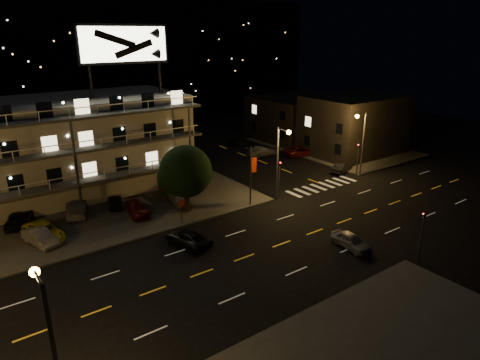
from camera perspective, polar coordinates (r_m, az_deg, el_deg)
ground at (r=36.19m, az=3.15°, el=-9.38°), size 140.00×140.00×0.00m
curb_nw at (r=48.15m, az=-26.07°, el=-3.82°), size 44.00×24.00×0.15m
curb_ne at (r=69.29m, az=12.12°, el=4.38°), size 16.00×24.00×0.15m
motel at (r=50.91m, az=-23.32°, el=4.04°), size 28.00×13.80×18.10m
side_bldg_front at (r=65.82m, az=14.95°, el=7.13°), size 14.06×10.00×8.50m
side_bldg_back at (r=73.96m, az=7.70°, el=8.29°), size 14.06×12.00×7.00m
hill_backdrop at (r=94.57m, az=-28.04°, el=13.57°), size 120.00×25.00×24.00m
streetlight_nc at (r=45.06m, az=5.34°, el=3.23°), size 0.44×1.92×8.00m
streetlight_ne at (r=54.98m, az=15.92°, el=5.50°), size 1.92×0.44×8.00m
streetlight_s at (r=20.80m, az=-23.87°, el=-19.10°), size 0.44×1.92×8.00m
signal_nw at (r=46.49m, az=5.26°, el=0.65°), size 0.20×0.27×4.60m
signal_sw at (r=36.43m, az=23.15°, el=-6.30°), size 0.20×0.27×4.60m
signal_ne at (r=55.58m, az=15.45°, el=3.13°), size 0.27×0.20×4.60m
banner_north at (r=43.78m, az=1.50°, el=0.73°), size 0.83×0.16×6.40m
stop_sign at (r=40.43m, az=-7.83°, el=-3.66°), size 0.91×0.11×2.61m
tree at (r=42.22m, az=-7.31°, el=0.93°), size 5.37×5.18×6.77m
lot_car_1 at (r=40.36m, az=-25.15°, el=-6.86°), size 2.48×4.26×1.33m
lot_car_2 at (r=41.13m, az=-24.73°, el=-6.28°), size 2.99×5.20×1.37m
lot_car_3 at (r=43.41m, az=-13.54°, el=-3.74°), size 2.35×4.46×1.23m
lot_car_4 at (r=45.31m, az=-8.12°, el=-2.27°), size 2.28×4.35×1.41m
lot_car_6 at (r=45.04m, az=-27.31°, el=-4.56°), size 3.44×5.07×1.29m
lot_car_7 at (r=45.17m, az=-21.02°, el=-3.47°), size 3.25×5.30×1.43m
lot_car_8 at (r=45.83m, az=-16.33°, el=-2.74°), size 2.53×3.95×1.25m
lot_car_9 at (r=47.90m, az=-9.12°, el=-1.13°), size 1.64×4.29×1.40m
side_car_0 at (r=56.77m, az=13.45°, el=1.61°), size 4.11×2.54×1.28m
side_car_1 at (r=63.35m, az=8.18°, el=3.86°), size 5.73×3.62×1.47m
side_car_2 at (r=63.03m, az=2.92°, el=3.90°), size 4.78×2.04×1.38m
side_car_3 at (r=68.80m, az=0.00°, el=5.21°), size 4.07×2.30×1.30m
road_car_east at (r=37.46m, az=14.59°, el=-7.87°), size 1.77×3.86×1.28m
road_car_west at (r=37.09m, az=-6.99°, el=-7.66°), size 3.03×4.84×1.25m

